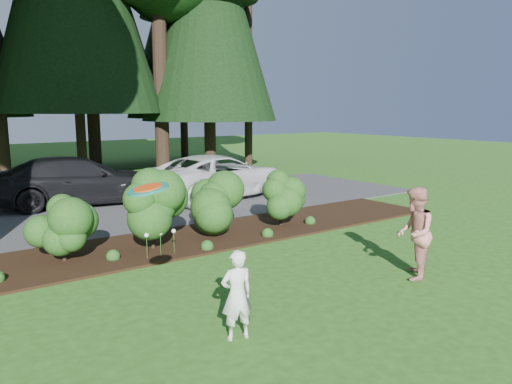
# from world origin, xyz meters

# --- Properties ---
(ground) EXTENTS (80.00, 80.00, 0.00)m
(ground) POSITION_xyz_m (0.00, 0.00, 0.00)
(ground) COLOR #294F16
(ground) RESTS_ON ground
(mulch_bed) EXTENTS (16.00, 2.50, 0.05)m
(mulch_bed) POSITION_xyz_m (0.00, 3.25, 0.03)
(mulch_bed) COLOR black
(mulch_bed) RESTS_ON ground
(driveway) EXTENTS (22.00, 6.00, 0.03)m
(driveway) POSITION_xyz_m (0.00, 7.50, 0.01)
(driveway) COLOR #38383A
(driveway) RESTS_ON ground
(shrub_row) EXTENTS (6.53, 1.60, 1.61)m
(shrub_row) POSITION_xyz_m (0.77, 3.14, 0.81)
(shrub_row) COLOR #184716
(shrub_row) RESTS_ON ground
(lily_cluster) EXTENTS (0.69, 0.09, 0.57)m
(lily_cluster) POSITION_xyz_m (-0.30, 2.40, 0.50)
(lily_cluster) COLOR #184716
(lily_cluster) RESTS_ON ground
(car_white_suv) EXTENTS (5.61, 3.33, 1.46)m
(car_white_suv) POSITION_xyz_m (4.22, 7.53, 0.76)
(car_white_suv) COLOR silver
(car_white_suv) RESTS_ON driveway
(car_dark_suv) EXTENTS (5.45, 2.79, 1.51)m
(car_dark_suv) POSITION_xyz_m (0.06, 9.06, 0.79)
(car_dark_suv) COLOR black
(car_dark_suv) RESTS_ON driveway
(child) EXTENTS (0.49, 0.36, 1.22)m
(child) POSITION_xyz_m (-1.04, -1.53, 0.61)
(child) COLOR silver
(child) RESTS_ON ground
(adult) EXTENTS (1.02, 0.99, 1.66)m
(adult) POSITION_xyz_m (2.86, -1.38, 0.83)
(adult) COLOR red
(adult) RESTS_ON ground
(frisbee) EXTENTS (0.46, 0.46, 0.12)m
(frisbee) POSITION_xyz_m (-2.29, -1.65, 2.16)
(frisbee) COLOR #157867
(frisbee) RESTS_ON ground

